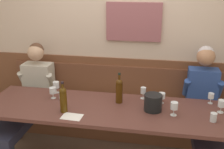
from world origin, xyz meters
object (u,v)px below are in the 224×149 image
Objects in this scene: person_center_right_seat at (205,109)px; wall_bench at (115,115)px; wine_glass_mid_left at (53,91)px; water_tumbler_right at (214,117)px; wine_glass_mid_right at (162,96)px; wine_glass_by_bottle at (143,91)px; ice_bucket at (153,103)px; wine_glass_near_bucket at (56,85)px; dining_table at (105,113)px; wine_bottle_clear_water at (63,99)px; person_left_seat at (28,97)px; wine_glass_left_end at (174,106)px; wine_glass_center_front at (222,104)px; wine_glass_right_end at (211,96)px; wine_bottle_amber_mid at (119,90)px; water_tumbler_center at (61,95)px.

wall_bench is at bearing 162.49° from person_center_right_seat.
wine_glass_mid_left is 1.77m from water_tumbler_right.
wine_glass_by_bottle is (-0.21, 0.09, 0.01)m from wine_glass_mid_right.
ice_bucket is 1.21m from wine_glass_near_bucket.
dining_table is 1.13m from water_tumbler_right.
wall_bench is at bearing 65.51° from wine_bottle_clear_water.
person_left_seat is 1.88m from wine_glass_left_end.
wine_glass_by_bottle reaches higher than wine_glass_mid_left.
wine_glass_near_bucket is (-1.89, 0.19, 0.00)m from wine_glass_center_front.
wine_glass_mid_right is 1.01× the size of wine_glass_right_end.
wine_bottle_clear_water is at bearing -158.64° from wine_glass_mid_right.
wine_glass_left_end is 1.02× the size of wine_glass_near_bucket.
water_tumbler_right is at bearing -11.90° from person_left_seat.
water_tumbler_right is (0.98, -0.27, -0.11)m from wine_bottle_amber_mid.
ice_bucket is (0.52, 0.02, 0.16)m from dining_table.
person_left_seat is at bearing 178.30° from wine_glass_by_bottle.
person_center_right_seat is at bearing 19.43° from wine_bottle_clear_water.
wine_glass_mid_left is 0.92× the size of wine_glass_left_end.
wine_bottle_amber_mid is (1.22, -0.20, 0.27)m from person_left_seat.
ice_bucket is 2.11× the size of water_tumbler_right.
ice_bucket is (0.52, -0.68, 0.55)m from wall_bench.
wine_glass_center_front is at bearing -71.52° from wine_glass_right_end.
wall_bench is 24.41× the size of wine_glass_mid_right.
wine_glass_center_front is at bearing -0.81° from wine_glass_mid_left.
wine_bottle_amber_mid is at bearing 177.26° from wine_glass_center_front.
wall_bench reaches higher than wine_glass_mid_left.
ice_bucket is 0.31m from wine_glass_by_bottle.
wine_glass_mid_left is (-0.78, -0.03, -0.06)m from wine_bottle_amber_mid.
wine_glass_left_end is 1.76× the size of water_tumbler_center.
wine_bottle_clear_water is (-0.54, -0.33, -0.00)m from wine_bottle_amber_mid.
water_tumbler_center is (-0.94, -0.18, -0.06)m from wine_glass_by_bottle.
wall_bench is 8.48× the size of wine_bottle_amber_mid.
water_tumbler_center is at bearing 174.20° from ice_bucket.
wine_glass_left_end is at bearing -138.87° from wine_glass_right_end.
wall_bench is at bearing 18.14° from person_left_seat.
wine_glass_mid_left is (-1.04, -0.18, -0.00)m from wine_glass_by_bottle.
wine_glass_center_front is (2.31, -0.25, 0.22)m from person_left_seat.
wine_glass_right_end is (-0.07, 0.21, -0.01)m from wine_glass_center_front.
person_left_seat reaches higher than wine_glass_near_bucket.
ice_bucket is at bearing -173.60° from wine_glass_center_front.
wine_glass_mid_left is at bearing -174.08° from wine_glass_right_end.
wine_glass_center_front is 0.98× the size of wine_glass_near_bucket.
wine_glass_near_bucket is at bearing 170.27° from wine_bottle_amber_mid.
wall_bench is 20.96× the size of wine_glass_near_bucket.
person_left_seat reaches higher than wine_glass_mid_right.
wine_glass_left_end is (0.74, -0.05, 0.17)m from dining_table.
wine_glass_center_front is 0.96× the size of wine_glass_left_end.
wine_glass_by_bottle is at bearing 133.55° from wine_glass_left_end.
wine_bottle_amber_mid is 1.03m from wine_glass_right_end.
dining_table is 0.66m from wine_glass_mid_right.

